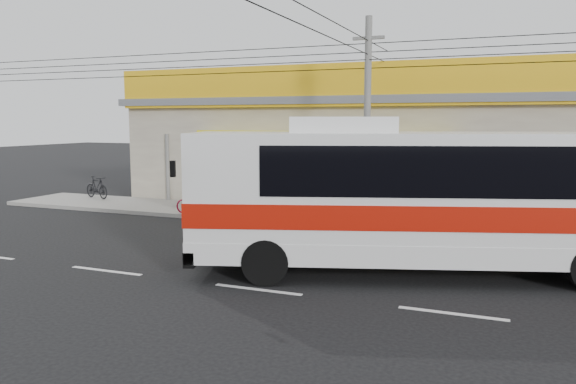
# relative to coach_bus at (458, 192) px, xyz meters

# --- Properties ---
(ground) EXTENTS (120.00, 120.00, 0.00)m
(ground) POSITION_rel_coach_bus_xyz_m (-3.78, -0.28, -1.96)
(ground) COLOR black
(ground) RESTS_ON ground
(sidewalk) EXTENTS (30.00, 3.20, 0.15)m
(sidewalk) POSITION_rel_coach_bus_xyz_m (-3.78, 5.72, -1.88)
(sidewalk) COLOR gray
(sidewalk) RESTS_ON ground
(lane_markings) EXTENTS (50.00, 0.12, 0.01)m
(lane_markings) POSITION_rel_coach_bus_xyz_m (-3.78, -2.78, -1.96)
(lane_markings) COLOR silver
(lane_markings) RESTS_ON ground
(storefront_building) EXTENTS (22.60, 9.20, 5.70)m
(storefront_building) POSITION_rel_coach_bus_xyz_m (-3.78, 11.26, 0.34)
(storefront_building) COLOR gray
(storefront_building) RESTS_ON ground
(coach_bus) EXTENTS (12.07, 6.06, 3.66)m
(coach_bus) POSITION_rel_coach_bus_xyz_m (0.00, 0.00, 0.00)
(coach_bus) COLOR silver
(coach_bus) RESTS_ON ground
(motorbike_red) EXTENTS (1.70, 0.95, 0.85)m
(motorbike_red) POSITION_rel_coach_bus_xyz_m (-9.59, 4.42, -1.38)
(motorbike_red) COLOR maroon
(motorbike_red) RESTS_ON sidewalk
(motorbike_dark) EXTENTS (1.70, 0.94, 0.98)m
(motorbike_dark) POSITION_rel_coach_bus_xyz_m (-15.89, 6.35, -1.32)
(motorbike_dark) COLOR black
(motorbike_dark) RESTS_ON sidewalk
(utility_pole) EXTENTS (34.00, 14.00, 6.88)m
(utility_pole) POSITION_rel_coach_bus_xyz_m (-3.35, 4.77, 3.72)
(utility_pole) COLOR #61615E
(utility_pole) RESTS_ON ground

